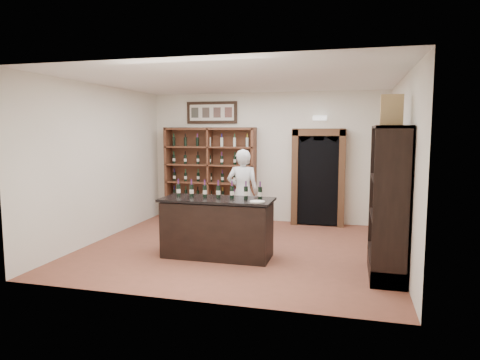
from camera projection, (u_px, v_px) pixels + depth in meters
name	position (u px, v px, depth m)	size (l,w,h in m)	color
floor	(238.00, 248.00, 7.79)	(5.50, 5.50, 0.00)	brown
ceiling	(238.00, 80.00, 7.44)	(5.50, 5.50, 0.00)	white
wall_back	(265.00, 157.00, 10.01)	(5.50, 0.04, 3.00)	silver
wall_left	(101.00, 163.00, 8.30)	(0.04, 5.00, 3.00)	silver
wall_right	(402.00, 170.00, 6.92)	(0.04, 5.00, 3.00)	silver
wine_shelf	(211.00, 174.00, 10.23)	(2.20, 0.38, 2.20)	brown
framed_picture	(212.00, 113.00, 10.19)	(1.25, 0.04, 0.52)	black
arched_doorway	(318.00, 175.00, 9.58)	(1.17, 0.35, 2.17)	black
emergency_light	(320.00, 118.00, 9.52)	(0.30, 0.10, 0.10)	white
tasting_counter	(217.00, 228.00, 7.20)	(1.88, 0.78, 1.00)	black
counter_bottle_0	(179.00, 190.00, 7.38)	(0.07, 0.07, 0.30)	black
counter_bottle_1	(192.00, 190.00, 7.32)	(0.07, 0.07, 0.30)	black
counter_bottle_2	(205.00, 191.00, 7.26)	(0.07, 0.07, 0.30)	black
counter_bottle_3	(218.00, 191.00, 7.20)	(0.07, 0.07, 0.30)	black
counter_bottle_4	(232.00, 192.00, 7.14)	(0.07, 0.07, 0.30)	black
counter_bottle_5	(246.00, 193.00, 7.08)	(0.07, 0.07, 0.30)	black
counter_bottle_6	(260.00, 193.00, 7.02)	(0.07, 0.07, 0.30)	black
side_cabinet	(390.00, 226.00, 6.20)	(0.48, 1.20, 2.20)	black
shopkeeper	(243.00, 193.00, 8.61)	(0.64, 0.42, 1.76)	silver
plate	(257.00, 202.00, 6.76)	(0.24, 0.24, 0.02)	beige
wine_crate	(392.00, 110.00, 5.99)	(0.31, 0.13, 0.43)	tan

